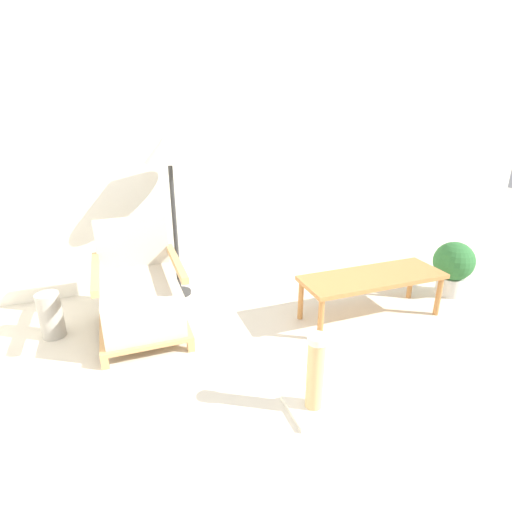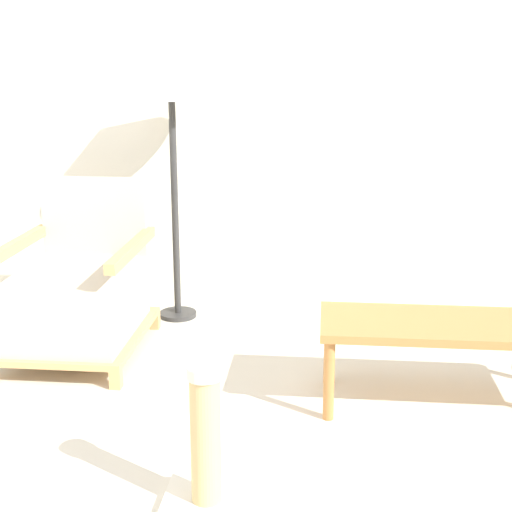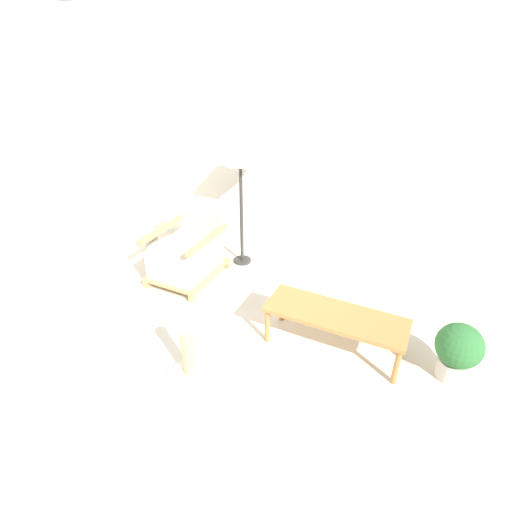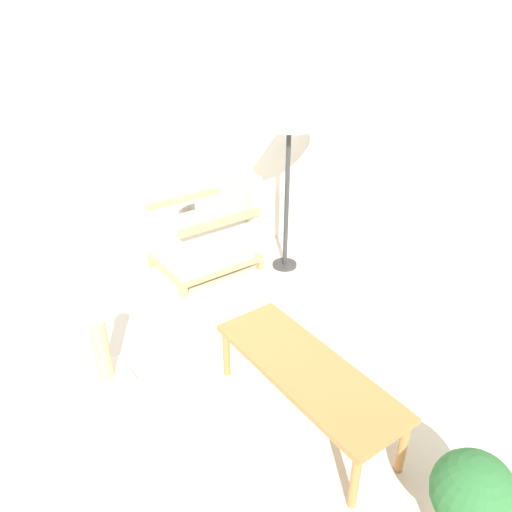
# 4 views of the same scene
# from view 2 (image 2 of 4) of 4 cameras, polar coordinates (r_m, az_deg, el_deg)

# --- Properties ---
(wall_back) EXTENTS (8.00, 0.06, 2.70)m
(wall_back) POSITION_cam_2_polar(r_m,az_deg,el_deg) (4.11, -1.57, 14.56)
(wall_back) COLOR silver
(wall_back) RESTS_ON ground_plane
(armchair) EXTENTS (0.63, 0.79, 0.82)m
(armchair) POSITION_cam_2_polar(r_m,az_deg,el_deg) (3.60, -14.02, -2.99)
(armchair) COLOR tan
(armchair) RESTS_ON ground_plane
(floor_lamp) EXTENTS (0.42, 0.42, 1.45)m
(floor_lamp) POSITION_cam_2_polar(r_m,az_deg,el_deg) (3.86, -6.80, 13.30)
(floor_lamp) COLOR #2D2D2D
(floor_lamp) RESTS_ON ground_plane
(coffee_table) EXTENTS (1.18, 0.41, 0.37)m
(coffee_table) POSITION_cam_2_polar(r_m,az_deg,el_deg) (3.05, 16.36, -5.84)
(coffee_table) COLOR #B2753D
(coffee_table) RESTS_ON ground_plane
(scratching_post) EXTENTS (0.28, 0.28, 0.50)m
(scratching_post) POSITION_cam_2_polar(r_m,az_deg,el_deg) (2.36, -4.03, -15.79)
(scratching_post) COLOR beige
(scratching_post) RESTS_ON ground_plane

